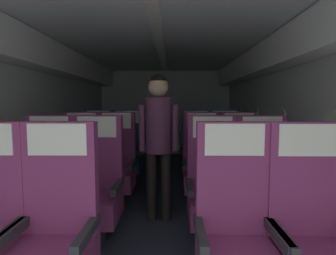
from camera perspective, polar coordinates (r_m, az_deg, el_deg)
ground at (r=3.80m, az=-1.79°, el=-15.02°), size 3.47×7.02×0.02m
fuselage_shell at (r=3.83m, az=-1.65°, el=8.72°), size 3.35×6.67×2.15m
seat_a_left_aisle at (r=1.93m, az=-22.61°, el=-20.12°), size 0.49×0.50×1.18m
seat_a_right_aisle at (r=1.97m, az=27.84°, el=-19.70°), size 0.49×0.50×1.18m
seat_a_right_window at (r=1.84m, az=13.96°, el=-21.14°), size 0.49×0.50×1.18m
seat_b_left_window at (r=2.88m, az=-23.85°, el=-11.59°), size 0.49×0.50×1.18m
seat_b_left_aisle at (r=2.72m, az=-14.85°, el=-12.35°), size 0.49×0.50×1.18m
seat_b_right_aisle at (r=2.75m, az=19.26°, el=-12.28°), size 0.49×0.50×1.18m
seat_b_right_window at (r=2.64m, az=9.37°, el=-12.76°), size 0.49×0.50×1.18m
seat_c_left_window at (r=3.70m, az=-17.78°, el=-7.72°), size 0.49×0.50×1.18m
seat_c_left_aisle at (r=3.57m, az=-10.81°, el=-8.03°), size 0.49×0.50×1.18m
seat_c_right_aisle at (r=3.59m, az=14.74°, el=-8.04°), size 0.49×0.50×1.18m
seat_c_right_window at (r=3.51m, az=7.04°, el=-8.21°), size 0.49×0.50×1.18m
seat_d_left_window at (r=4.54m, az=-14.38°, el=-5.28°), size 0.49×0.50×1.18m
seat_d_left_aisle at (r=4.44m, az=-8.62°, el=-5.40°), size 0.49×0.50×1.18m
seat_d_right_aisle at (r=4.47m, az=11.77°, el=-5.39°), size 0.49×0.50×1.18m
seat_d_right_window at (r=4.41m, az=5.89°, el=-5.46°), size 0.49×0.50×1.18m
flight_attendant at (r=2.97m, az=-1.98°, el=-0.80°), size 0.43×0.28×1.61m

